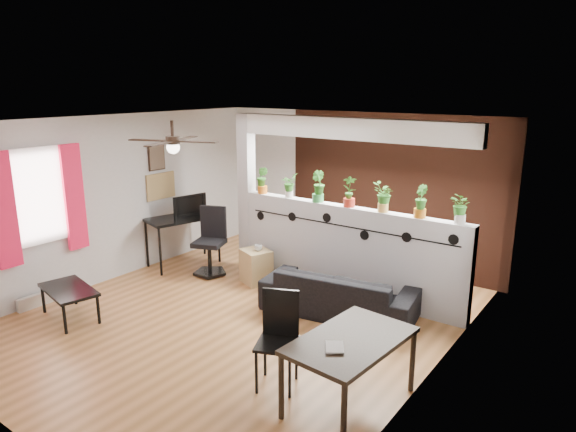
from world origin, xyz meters
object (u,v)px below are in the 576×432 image
at_px(potted_plant_1, 289,185).
at_px(folding_chair, 279,330).
at_px(office_chair, 211,246).
at_px(dining_table, 351,346).
at_px(potted_plant_0, 262,179).
at_px(potted_plant_3, 349,190).
at_px(ceiling_fan, 173,143).
at_px(sofa, 339,293).
at_px(cup, 258,248).
at_px(coffee_table, 69,291).
at_px(potted_plant_4, 383,196).
at_px(cube_shelf, 256,266).
at_px(potted_plant_2, 318,186).
at_px(potted_plant_5, 421,200).
at_px(computer_desk, 182,221).
at_px(potted_plant_6, 461,208).

distance_m(potted_plant_1, folding_chair, 3.07).
bearing_deg(office_chair, dining_table, -26.70).
bearing_deg(potted_plant_0, potted_plant_3, 0.00).
bearing_deg(office_chair, ceiling_fan, -62.85).
relative_size(ceiling_fan, sofa, 0.60).
relative_size(cup, dining_table, 0.09).
relative_size(sofa, coffee_table, 1.98).
bearing_deg(sofa, ceiling_fan, 23.44).
height_order(ceiling_fan, potted_plant_4, ceiling_fan).
height_order(cube_shelf, dining_table, dining_table).
distance_m(potted_plant_2, dining_table, 3.16).
distance_m(potted_plant_4, dining_table, 2.66).
distance_m(potted_plant_2, potted_plant_5, 1.58).
xyz_separation_m(cup, folding_chair, (1.91, -2.03, 0.01)).
height_order(potted_plant_3, coffee_table, potted_plant_3).
xyz_separation_m(sofa, computer_desk, (-3.19, 0.14, 0.48)).
xyz_separation_m(ceiling_fan, potted_plant_5, (2.65, 1.80, -0.73)).
bearing_deg(potted_plant_1, dining_table, -44.28).
xyz_separation_m(ceiling_fan, potted_plant_0, (0.02, 1.80, -0.74)).
relative_size(potted_plant_0, potted_plant_5, 0.99).
height_order(ceiling_fan, potted_plant_6, ceiling_fan).
bearing_deg(potted_plant_2, computer_desk, -168.78).
bearing_deg(cube_shelf, potted_plant_5, 31.52).
height_order(ceiling_fan, potted_plant_1, ceiling_fan).
bearing_deg(office_chair, cube_shelf, 8.65).
xyz_separation_m(potted_plant_0, potted_plant_3, (1.58, 0.00, 0.01)).
xyz_separation_m(potted_plant_6, computer_desk, (-4.54, -0.48, -0.79)).
bearing_deg(office_chair, potted_plant_5, 9.23).
relative_size(potted_plant_1, coffee_table, 0.37).
bearing_deg(dining_table, office_chair, 153.30).
relative_size(sofa, computer_desk, 1.52).
distance_m(ceiling_fan, potted_plant_2, 2.22).
bearing_deg(potted_plant_6, coffee_table, -145.73).
bearing_deg(ceiling_fan, folding_chair, -16.31).
bearing_deg(ceiling_fan, potted_plant_0, 89.36).
xyz_separation_m(potted_plant_3, potted_plant_5, (1.05, 0.00, -0.01)).
distance_m(ceiling_fan, office_chair, 2.32).
bearing_deg(office_chair, potted_plant_1, 24.19).
xyz_separation_m(potted_plant_0, cube_shelf, (0.18, -0.41, -1.31)).
distance_m(potted_plant_0, potted_plant_4, 2.11).
distance_m(potted_plant_3, potted_plant_5, 1.05).
xyz_separation_m(potted_plant_5, cup, (-2.40, -0.41, -1.00)).
height_order(ceiling_fan, potted_plant_0, ceiling_fan).
bearing_deg(sofa, computer_desk, -11.85).
distance_m(office_chair, dining_table, 4.04).
xyz_separation_m(potted_plant_1, potted_plant_6, (2.63, 0.00, 0.01)).
bearing_deg(potted_plant_5, cube_shelf, -170.57).
relative_size(potted_plant_6, cup, 3.18).
bearing_deg(potted_plant_4, office_chair, -169.05).
xyz_separation_m(sofa, dining_table, (1.13, -1.72, 0.34)).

